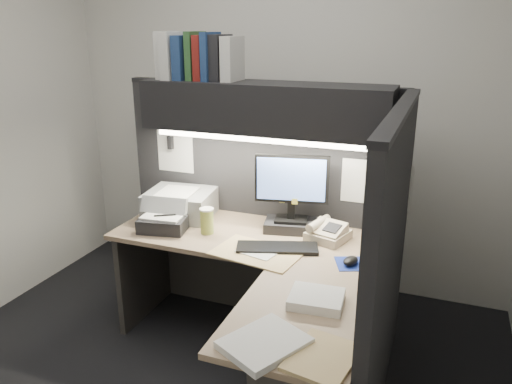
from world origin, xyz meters
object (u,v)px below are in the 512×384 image
desk (268,333)px  telephone (328,233)px  notebook_stack (164,223)px  keyboard (277,248)px  coffee_cup (207,222)px  overhead_shelf (264,107)px  printer (180,203)px  monitor (291,201)px

desk → telephone: (0.15, 0.66, 0.33)m
notebook_stack → keyboard: bearing=-2.7°
coffee_cup → notebook_stack: 0.29m
overhead_shelf → printer: 0.90m
monitor → keyboard: 0.36m
monitor → overhead_shelf: bearing=158.9°
overhead_shelf → printer: overhead_shelf is taller
desk → keyboard: 0.52m
desk → coffee_cup: (-0.58, 0.49, 0.36)m
printer → overhead_shelf: bearing=-2.5°
coffee_cup → telephone: bearing=13.2°
keyboard → coffee_cup: (-0.49, 0.08, 0.07)m
desk → telephone: size_ratio=7.44×
coffee_cup → keyboard: bearing=-9.0°
keyboard → printer: (-0.80, 0.29, 0.08)m
coffee_cup → printer: size_ratio=0.36×
notebook_stack → desk: bearing=-27.3°
desk → notebook_stack: (-0.87, 0.45, 0.33)m
telephone → coffee_cup: size_ratio=1.47×
desk → notebook_stack: size_ratio=5.80×
coffee_cup → notebook_stack: bearing=-171.8°
notebook_stack → printer: bearing=95.1°
keyboard → telephone: 0.35m
notebook_stack → overhead_shelf: bearing=28.2°
keyboard → printer: bearing=141.3°
printer → notebook_stack: bearing=-92.1°
keyboard → printer: printer is taller
overhead_shelf → notebook_stack: bearing=-151.8°
monitor → telephone: 0.30m
printer → desk: bearing=-45.5°
coffee_cup → desk: bearing=-39.9°
monitor → notebook_stack: monitor is taller
desk → overhead_shelf: 1.33m
desk → coffee_cup: coffee_cup is taller
keyboard → notebook_stack: size_ratio=1.61×
keyboard → printer: 0.86m
keyboard → telephone: (0.24, 0.25, 0.03)m
coffee_cup → printer: (-0.31, 0.21, 0.01)m
desk → monitor: (-0.10, 0.72, 0.48)m
printer → notebook_stack: (0.02, -0.26, -0.04)m
telephone → printer: size_ratio=0.52×
coffee_cup → notebook_stack: coffee_cup is taller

